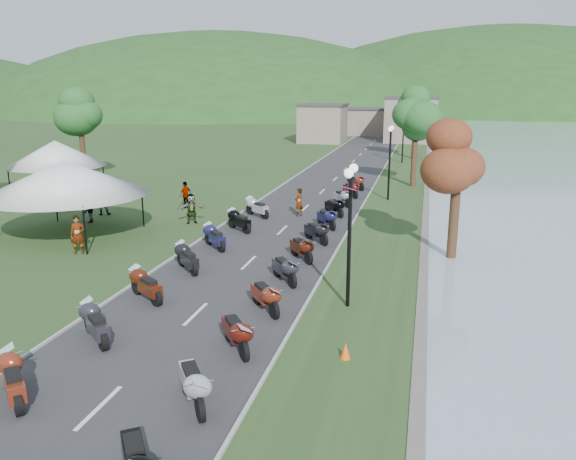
# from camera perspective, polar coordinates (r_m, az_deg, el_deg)

# --- Properties ---
(road) EXTENTS (7.00, 120.00, 0.02)m
(road) POSITION_cam_1_polar(r_m,az_deg,el_deg) (42.15, 3.50, 3.92)
(road) COLOR #313134
(road) RESTS_ON ground
(hills_backdrop) EXTENTS (360.00, 120.00, 76.00)m
(hills_backdrop) POSITION_cam_1_polar(r_m,az_deg,el_deg) (201.06, 12.03, 11.92)
(hills_backdrop) COLOR #285621
(hills_backdrop) RESTS_ON ground
(far_building) EXTENTS (18.00, 16.00, 5.00)m
(far_building) POSITION_cam_1_polar(r_m,az_deg,el_deg) (86.45, 7.74, 10.86)
(far_building) COLOR gray
(far_building) RESTS_ON ground
(moto_row_left) EXTENTS (2.60, 40.95, 1.10)m
(moto_row_left) POSITION_cam_1_polar(r_m,az_deg,el_deg) (17.21, -22.40, -11.18)
(moto_row_left) COLOR #331411
(moto_row_left) RESTS_ON ground
(moto_row_right) EXTENTS (2.60, 42.43, 1.10)m
(moto_row_right) POSITION_cam_1_polar(r_m,az_deg,el_deg) (23.95, 0.75, -2.87)
(moto_row_right) COLOR #331411
(moto_row_right) RESTS_ON ground
(vendor_tent_main) EXTENTS (5.55, 5.55, 4.00)m
(vendor_tent_main) POSITION_cam_1_polar(r_m,az_deg,el_deg) (31.31, -21.52, 2.98)
(vendor_tent_main) COLOR white
(vendor_tent_main) RESTS_ON ground
(vendor_tent_side) EXTENTS (4.44, 4.44, 4.00)m
(vendor_tent_side) POSITION_cam_1_polar(r_m,az_deg,el_deg) (42.95, -22.39, 5.75)
(vendor_tent_side) COLOR white
(vendor_tent_side) RESTS_ON ground
(tree_lakeside) EXTENTS (2.48, 2.48, 6.90)m
(tree_lakeside) POSITION_cam_1_polar(r_m,az_deg,el_deg) (26.25, 16.75, 4.56)
(tree_lakeside) COLOR #2C6D2C
(tree_lakeside) RESTS_ON ground
(pedestrian_a) EXTENTS (0.82, 0.74, 1.84)m
(pedestrian_a) POSITION_cam_1_polar(r_m,az_deg,el_deg) (28.26, -20.42, -2.26)
(pedestrian_a) COLOR slate
(pedestrian_a) RESTS_ON ground
(pedestrian_b) EXTENTS (1.07, 0.81, 1.96)m
(pedestrian_b) POSITION_cam_1_polar(r_m,az_deg,el_deg) (36.33, -18.24, 1.50)
(pedestrian_b) COLOR slate
(pedestrian_b) RESTS_ON ground
(pedestrian_c) EXTENTS (0.63, 1.17, 1.72)m
(pedestrian_c) POSITION_cam_1_polar(r_m,az_deg,el_deg) (34.52, -19.46, 0.75)
(pedestrian_c) COLOR slate
(pedestrian_c) RESTS_ON ground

